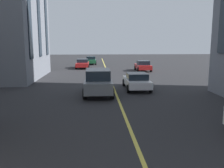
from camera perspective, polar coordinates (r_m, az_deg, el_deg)
The scene contains 6 objects.
lane_centre_line at distance 19.77m, azimuth 0.64°, elevation -1.55°, with size 80.00×0.16×0.01m.
car_grey_trailing at distance 18.21m, azimuth -3.24°, elevation 0.55°, with size 4.70×2.14×1.88m.
car_red_oncoming at distance 37.21m, azimuth -6.85°, elevation 4.75°, with size 4.40×1.95×1.37m.
car_white_parked_b at distance 20.37m, azimuth 5.73°, elevation 0.74°, with size 4.40×1.95×1.37m.
car_red_parked_a at distance 33.65m, azimuth 7.21°, elevation 4.22°, with size 3.90×1.89×1.40m.
car_green_near at distance 43.83m, azimuth -4.91°, elevation 5.51°, with size 3.90×1.89×1.40m.
Camera 1 is at (0.67, 1.51, 3.85)m, focal length 39.39 mm.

